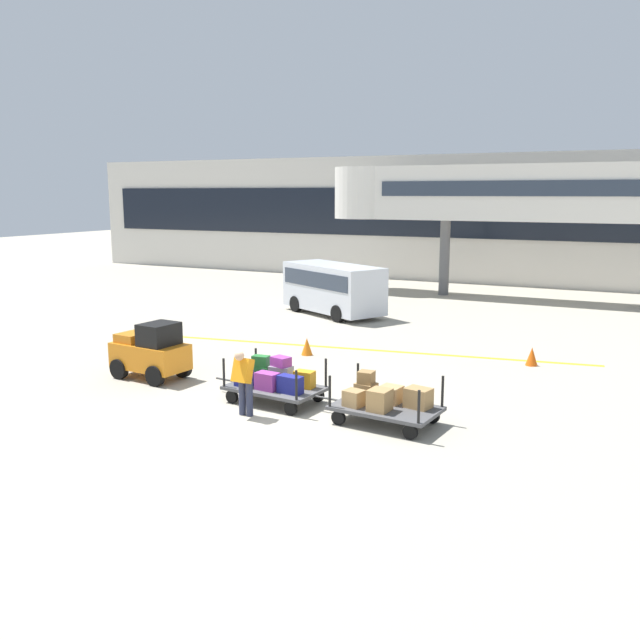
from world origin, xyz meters
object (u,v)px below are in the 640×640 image
baggage_tug (151,352)px  safety_cone_near (532,356)px  baggage_cart_middle (385,401)px  safety_cone_far (307,346)px  baggage_handler (244,380)px  shuttle_van (333,285)px  baggage_cart_lead (274,381)px

baggage_tug → safety_cone_near: size_ratio=4.00×
baggage_cart_middle → safety_cone_far: size_ratio=5.56×
baggage_handler → safety_cone_far: bearing=103.7°
shuttle_van → safety_cone_near: (8.93, -5.19, -0.96)m
baggage_handler → baggage_cart_middle: bearing=17.6°
baggage_tug → shuttle_van: size_ratio=0.43×
baggage_cart_middle → shuttle_van: size_ratio=0.60×
baggage_tug → baggage_cart_middle: baggage_tug is taller
safety_cone_far → safety_cone_near: bearing=14.9°
baggage_tug → safety_cone_far: baggage_tug is taller
baggage_cart_lead → baggage_handler: (-0.10, -1.22, 0.33)m
shuttle_van → safety_cone_far: shuttle_van is taller
shuttle_van → baggage_cart_middle: bearing=-60.1°
shuttle_van → safety_cone_far: 7.39m
baggage_cart_lead → shuttle_van: 12.32m
safety_cone_near → shuttle_van: bearing=149.8°
baggage_tug → safety_cone_near: bearing=33.5°
baggage_cart_lead → safety_cone_far: bearing=108.1°
baggage_cart_lead → safety_cone_far: size_ratio=5.56×
baggage_tug → safety_cone_far: (2.58, 4.32, -0.48)m
baggage_cart_middle → baggage_handler: (-3.06, -0.97, 0.36)m
baggage_cart_middle → shuttle_van: bearing=119.9°
baggage_cart_middle → shuttle_van: shuttle_van is taller
baggage_tug → baggage_cart_lead: 4.15m
baggage_tug → baggage_cart_middle: size_ratio=0.72×
baggage_cart_middle → safety_cone_near: bearing=72.8°
baggage_handler → safety_cone_far: (-1.45, 5.95, -0.59)m
baggage_handler → safety_cone_near: 9.29m
shuttle_van → safety_cone_far: (2.34, -6.95, -0.96)m
baggage_cart_middle → shuttle_van: 13.77m
baggage_cart_middle → safety_cone_near: 7.06m
baggage_cart_lead → safety_cone_near: 8.22m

